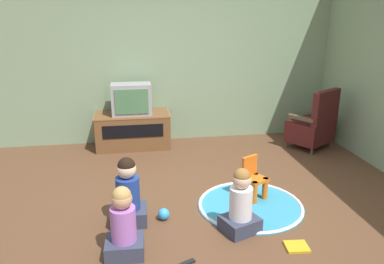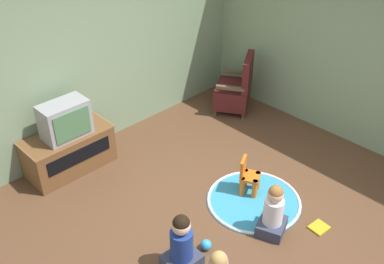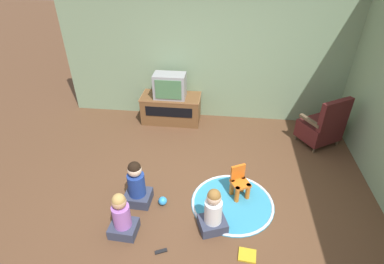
{
  "view_description": "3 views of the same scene",
  "coord_description": "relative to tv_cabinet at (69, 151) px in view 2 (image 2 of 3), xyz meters",
  "views": [
    {
      "loc": [
        -0.85,
        -3.65,
        2.07
      ],
      "look_at": [
        -0.13,
        0.74,
        0.64
      ],
      "focal_mm": 35.0,
      "sensor_mm": 36.0,
      "label": 1
    },
    {
      "loc": [
        -3.09,
        -2.54,
        3.78
      ],
      "look_at": [
        0.03,
        0.66,
        0.86
      ],
      "focal_mm": 42.0,
      "sensor_mm": 36.0,
      "label": 2
    },
    {
      "loc": [
        0.18,
        -3.13,
        3.19
      ],
      "look_at": [
        -0.28,
        0.78,
        0.62
      ],
      "focal_mm": 28.0,
      "sensor_mm": 36.0,
      "label": 3
    }
  ],
  "objects": [
    {
      "name": "ground_plane",
      "position": [
        0.86,
        -2.11,
        -0.29
      ],
      "size": [
        30.0,
        30.0,
        0.0
      ],
      "primitive_type": "plane",
      "color": "brown"
    },
    {
      "name": "wall_back",
      "position": [
        0.65,
        0.35,
        1.15
      ],
      "size": [
        5.59,
        0.12,
        2.87
      ],
      "color": "gray",
      "rests_on": "ground_plane"
    },
    {
      "name": "wall_right",
      "position": [
        3.38,
        -2.35,
        1.15
      ],
      "size": [
        0.12,
        5.52,
        2.87
      ],
      "color": "gray",
      "rests_on": "ground_plane"
    },
    {
      "name": "tv_cabinet",
      "position": [
        0.0,
        0.0,
        0.0
      ],
      "size": [
        1.17,
        0.56,
        0.56
      ],
      "color": "brown",
      "rests_on": "ground_plane"
    },
    {
      "name": "television",
      "position": [
        0.0,
        -0.05,
        0.5
      ],
      "size": [
        0.6,
        0.36,
        0.48
      ],
      "color": "#939399",
      "rests_on": "tv_cabinet"
    },
    {
      "name": "black_armchair",
      "position": [
        2.81,
        -0.5,
        0.07
      ],
      "size": [
        0.84,
        0.8,
        0.95
      ],
      "rotation": [
        0.0,
        0.0,
        3.7
      ],
      "color": "brown",
      "rests_on": "ground_plane"
    },
    {
      "name": "yellow_kid_chair",
      "position": [
        1.34,
        -2.0,
        -0.08
      ],
      "size": [
        0.32,
        0.31,
        0.5
      ],
      "rotation": [
        0.0,
        0.0,
        0.48
      ],
      "color": "orange",
      "rests_on": "ground_plane"
    },
    {
      "name": "play_mat",
      "position": [
        1.26,
        -2.17,
        -0.28
      ],
      "size": [
        1.18,
        1.18,
        0.04
      ],
      "color": "teal",
      "rests_on": "ground_plane"
    },
    {
      "name": "child_watching_center",
      "position": [
        -0.08,
        -2.29,
        0.02
      ],
      "size": [
        0.37,
        0.33,
        0.71
      ],
      "rotation": [
        0.0,
        0.0,
        -0.04
      ],
      "color": "#33384C",
      "rests_on": "ground_plane"
    },
    {
      "name": "child_watching_right",
      "position": [
        1.0,
        -2.64,
        -0.0
      ],
      "size": [
        0.42,
        0.4,
        0.67
      ],
      "rotation": [
        0.0,
        0.0,
        0.37
      ],
      "color": "#33384C",
      "rests_on": "ground_plane"
    },
    {
      "name": "toy_ball",
      "position": [
        0.27,
        -2.3,
        -0.23
      ],
      "size": [
        0.12,
        0.12,
        0.12
      ],
      "color": "#3399E5",
      "rests_on": "ground_plane"
    },
    {
      "name": "book",
      "position": [
        1.43,
        -3.0,
        -0.28
      ],
      "size": [
        0.22,
        0.2,
        0.02
      ],
      "rotation": [
        0.0,
        0.0,
        3.05
      ],
      "color": "gold",
      "rests_on": "ground_plane"
    }
  ]
}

